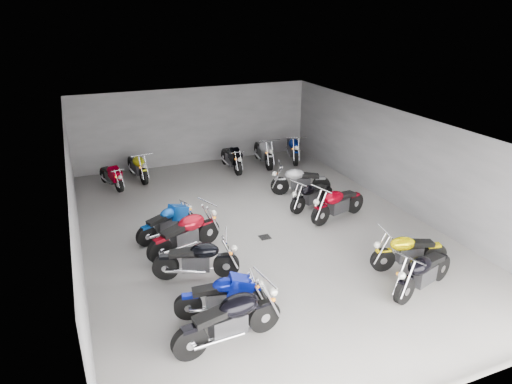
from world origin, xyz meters
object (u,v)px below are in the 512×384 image
motorcycle_right_d (338,203)px  motorcycle_back_f (293,148)px  drain_grate (265,237)px  motorcycle_left_e (167,222)px  motorcycle_right_f (300,181)px  motorcycle_back_d (232,158)px  motorcycle_right_e (312,195)px  motorcycle_left_a (229,320)px  motorcycle_left_b (221,296)px  motorcycle_back_a (111,176)px  motorcycle_right_b (408,251)px  motorcycle_back_e (264,152)px  motorcycle_back_b (138,166)px  motorcycle_right_a (423,272)px  motorcycle_left_d (185,234)px  motorcycle_left_c (197,259)px

motorcycle_right_d → motorcycle_back_f: (1.38, 5.90, 0.01)m
drain_grate → motorcycle_left_e: 2.88m
motorcycle_right_f → motorcycle_back_f: 3.93m
motorcycle_back_d → motorcycle_right_e: bearing=102.9°
drain_grate → motorcycle_back_d: size_ratio=0.15×
motorcycle_left_a → motorcycle_left_b: bearing=164.1°
motorcycle_left_e → motorcycle_back_a: bearing=169.2°
motorcycle_right_b → motorcycle_back_e: motorcycle_back_e is taller
motorcycle_left_b → motorcycle_back_b: size_ratio=0.93×
motorcycle_right_e → motorcycle_back_a: motorcycle_right_e is taller
motorcycle_left_e → motorcycle_right_a: 7.05m
motorcycle_left_d → motorcycle_right_a: size_ratio=1.04×
motorcycle_back_e → motorcycle_back_f: 1.42m
motorcycle_left_c → motorcycle_right_b: 5.36m
motorcycle_right_a → motorcycle_right_b: size_ratio=1.04×
motorcycle_back_b → motorcycle_back_e: motorcycle_back_e is taller
motorcycle_right_e → motorcycle_back_e: motorcycle_back_e is taller
motorcycle_left_b → motorcycle_left_e: 4.06m
motorcycle_back_f → motorcycle_back_d: bearing=21.8°
motorcycle_left_d → motorcycle_back_f: motorcycle_left_d is taller
motorcycle_right_f → motorcycle_left_d: bearing=138.2°
motorcycle_right_d → motorcycle_back_d: 5.89m
motorcycle_left_b → motorcycle_left_d: bearing=-168.4°
motorcycle_right_a → motorcycle_back_e: motorcycle_back_e is taller
motorcycle_right_a → motorcycle_left_c: bearing=44.1°
motorcycle_left_c → motorcycle_right_e: 5.36m
drain_grate → motorcycle_right_d: 2.68m
motorcycle_left_b → motorcycle_right_d: 5.87m
motorcycle_back_e → motorcycle_back_f: (1.42, 0.08, -0.02)m
drain_grate → motorcycle_left_d: (-2.33, 0.04, 0.55)m
motorcycle_left_e → motorcycle_left_a: bearing=-21.4°
motorcycle_back_d → motorcycle_right_a: bearing=96.0°
motorcycle_left_c → motorcycle_back_f: 9.85m
motorcycle_back_e → motorcycle_right_a: bearing=95.0°
motorcycle_left_a → motorcycle_back_e: (5.00, 9.99, -0.00)m
motorcycle_right_d → motorcycle_back_d: size_ratio=1.02×
motorcycle_right_a → motorcycle_right_d: 4.19m
motorcycle_right_b → motorcycle_right_e: bearing=17.9°
drain_grate → motorcycle_right_a: (2.35, -3.89, 0.52)m
motorcycle_left_b → motorcycle_right_a: motorcycle_right_a is taller
motorcycle_left_e → motorcycle_back_e: bearing=110.4°
motorcycle_back_a → motorcycle_right_d: bearing=120.7°
motorcycle_back_b → motorcycle_right_b: bearing=111.2°
motorcycle_left_b → motorcycle_back_d: size_ratio=0.93×
motorcycle_left_b → motorcycle_back_e: (4.86, 9.05, 0.08)m
motorcycle_right_a → motorcycle_right_d: bearing=-21.1°
motorcycle_left_e → motorcycle_right_b: size_ratio=0.91×
motorcycle_right_a → motorcycle_right_f: 6.46m
drain_grate → motorcycle_back_a: bearing=122.4°
motorcycle_left_a → motorcycle_back_a: bearing=-180.0°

